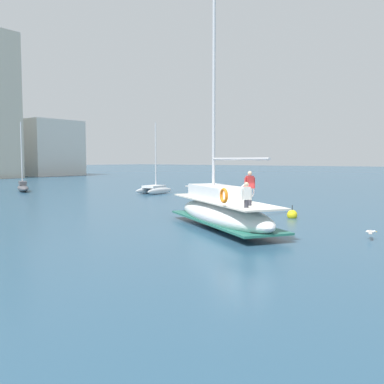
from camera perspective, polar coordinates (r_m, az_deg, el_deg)
name	(u,v)px	position (r m, az deg, el deg)	size (l,w,h in m)	color
ground_plane	(245,235)	(20.46, 6.99, -5.75)	(400.00, 400.00, 0.00)	#284C66
main_sailboat	(222,211)	(22.40, 4.01, -2.49)	(7.12, 9.41, 13.08)	white
moored_sloop_near	(154,189)	(44.71, -5.05, 0.45)	(4.15, 2.23, 7.34)	silver
moored_sloop_far	(23,187)	(51.15, -21.55, 0.65)	(2.94, 4.55, 7.69)	#4C4C51
seagull	(370,232)	(20.86, 22.60, -4.89)	(0.94, 0.48, 0.17)	silver
mooring_buoy	(292,215)	(26.91, 13.15, -2.99)	(0.63, 0.63, 0.91)	yellow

